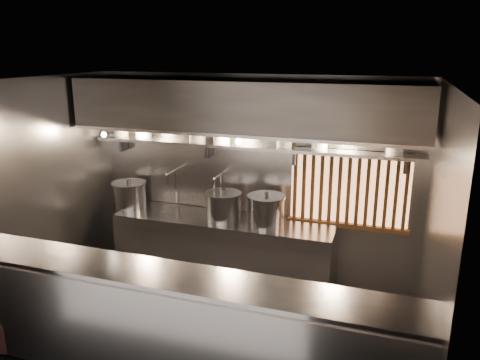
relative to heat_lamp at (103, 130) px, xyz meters
The scene contains 25 objects.
floor 2.93m from the heat_lamp, 24.14° to the right, with size 4.50×4.50×0.00m, color black.
ceiling 2.21m from the heat_lamp, 24.14° to the right, with size 4.50×4.50×0.00m, color black.
wall_back 2.11m from the heat_lamp, 18.89° to the left, with size 4.50×4.50×0.00m, color gray.
wall_left 1.14m from the heat_lamp, 112.49° to the right, with size 3.00×3.00×0.00m, color gray.
wall_right 4.29m from the heat_lamp, 11.59° to the right, with size 3.00×3.00×0.00m, color gray.
serving_counter 3.02m from the heat_lamp, 43.63° to the right, with size 4.50×0.56×1.13m.
cooking_bench 2.29m from the heat_lamp, ahead, with size 3.00×0.70×0.90m, color gray.
bowl_shelf 1.96m from the heat_lamp, 13.90° to the left, with size 4.40×0.34×0.04m, color gray.
exhaust_hood 1.95m from the heat_lamp, ahead, with size 4.40×0.81×0.65m.
wood_screen 3.33m from the heat_lamp, 10.67° to the left, with size 1.56×0.09×1.04m.
faucet_left 1.18m from the heat_lamp, 34.60° to the left, with size 0.04×0.30×0.50m.
faucet_right 1.71m from the heat_lamp, 19.61° to the left, with size 0.04×0.30×0.50m.
heat_lamp is the anchor object (origin of this frame).
pendant_bulb 1.83m from the heat_lamp, 11.00° to the left, with size 0.09×0.09×0.19m.
stock_pot_left 1.04m from the heat_lamp, 64.16° to the left, with size 0.66×0.66×0.41m.
stock_pot_mid 1.90m from the heat_lamp, ahead, with size 0.60×0.60×0.41m.
stock_pot_right 2.42m from the heat_lamp, ahead, with size 0.62×0.62×0.44m.
red_placard 2.78m from the heat_lamp, 88.98° to the right, with size 0.24×0.02×0.34m, color #B41313.
bowl_stack_0 0.48m from the heat_lamp, 92.70° to the left, with size 0.22×0.22×0.17m.
bowl_stack_1 0.59m from the heat_lamp, 54.13° to the left, with size 0.24×0.24×0.09m.
bowl_stack_2 1.26m from the heat_lamp, 21.95° to the left, with size 0.24×0.24×0.17m.
bowl_stack_3 1.59m from the heat_lamp, 17.24° to the left, with size 0.24×0.24×0.17m.
bowl_stack_4 2.42m from the heat_lamp, 11.22° to the left, with size 0.21×0.21×0.13m.
bowl_stack_5 2.86m from the heat_lamp, ahead, with size 0.22×0.22×0.13m.
bowl_stack_6 3.75m from the heat_lamp, ahead, with size 0.22×0.22×0.17m.
Camera 1 is at (1.81, -4.41, 3.11)m, focal length 35.00 mm.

